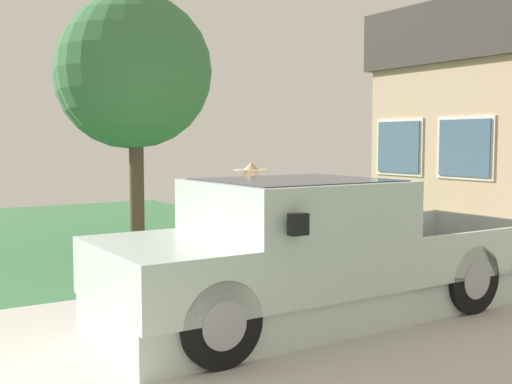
% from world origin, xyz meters
% --- Properties ---
extents(pickup_truck, '(2.02, 5.50, 1.59)m').
position_xyz_m(pickup_truck, '(-0.35, 4.75, 0.70)').
color(pickup_truck, silver).
rests_on(pickup_truck, ground).
extents(person_with_hat, '(0.48, 0.48, 1.72)m').
position_xyz_m(person_with_hat, '(-2.00, 5.09, 0.99)').
color(person_with_hat, brown).
rests_on(person_with_hat, ground).
extents(handbag, '(0.30, 0.21, 0.37)m').
position_xyz_m(handbag, '(-1.99, 4.92, 0.11)').
color(handbag, tan).
rests_on(handbag, ground).
extents(front_yard_tree, '(3.06, 2.77, 4.69)m').
position_xyz_m(front_yard_tree, '(-5.85, 4.94, 3.29)').
color(front_yard_tree, brown).
rests_on(front_yard_tree, ground).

